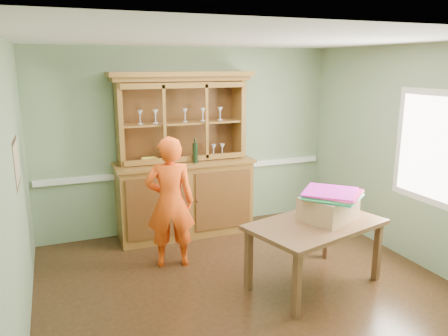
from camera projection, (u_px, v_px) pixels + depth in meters
name	position (u px, v px, depth m)	size (l,w,h in m)	color
floor	(243.00, 283.00, 5.01)	(4.50, 4.50, 0.00)	#472B16
ceiling	(246.00, 39.00, 4.39)	(4.50, 4.50, 0.00)	white
wall_back	(190.00, 140.00, 6.51)	(4.50, 4.50, 0.00)	gray
wall_left	(15.00, 191.00, 3.89)	(4.00, 4.00, 0.00)	gray
wall_right	(407.00, 154.00, 5.51)	(4.00, 4.00, 0.00)	gray
wall_front	(368.00, 235.00, 2.89)	(4.50, 4.50, 0.00)	gray
chair_rail	(191.00, 170.00, 6.59)	(4.41, 0.05, 0.08)	white
framed_map	(17.00, 162.00, 4.13)	(0.03, 0.60, 0.46)	#362415
window_panel	(426.00, 147.00, 5.19)	(0.03, 0.96, 1.36)	white
china_hutch	(184.00, 180.00, 6.33)	(2.01, 0.66, 2.36)	brown
dining_table	(316.00, 230.00, 4.86)	(1.67, 1.25, 0.74)	brown
cardboard_box	(328.00, 208.00, 4.91)	(0.58, 0.47, 0.27)	tan
kite_stack	(332.00, 194.00, 4.86)	(0.79, 0.79, 0.06)	#2DD8CD
person	(170.00, 202.00, 5.31)	(0.59, 0.39, 1.63)	#FF4D10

